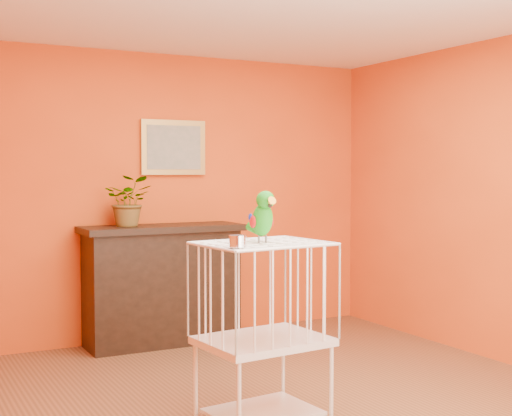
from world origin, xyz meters
TOP-DOWN VIEW (x-y plane):
  - ground at (0.00, 0.00)m, footprint 4.50×4.50m
  - room_shell at (0.00, 0.00)m, footprint 4.50×4.50m
  - console_cabinet at (-0.20, 2.00)m, footprint 1.42×0.51m
  - potted_plant at (-0.49, 2.06)m, footprint 0.54×0.56m
  - framed_picture at (0.00, 2.22)m, footprint 0.62×0.04m
  - birdcage at (-0.38, -0.22)m, footprint 0.77×0.62m
  - feed_cup at (-0.65, -0.42)m, footprint 0.10×0.10m
  - parrot at (-0.38, -0.21)m, footprint 0.15×0.28m

SIDE VIEW (x-z plane):
  - ground at x=0.00m, z-range 0.00..0.00m
  - console_cabinet at x=-0.20m, z-range 0.00..1.06m
  - birdcage at x=-0.38m, z-range 0.02..1.13m
  - feed_cup at x=-0.65m, z-range 1.12..1.18m
  - potted_plant at x=-0.49m, z-range 1.06..1.40m
  - parrot at x=-0.38m, z-range 1.11..1.42m
  - room_shell at x=0.00m, z-range -0.67..3.83m
  - framed_picture at x=0.00m, z-range 1.50..2.00m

